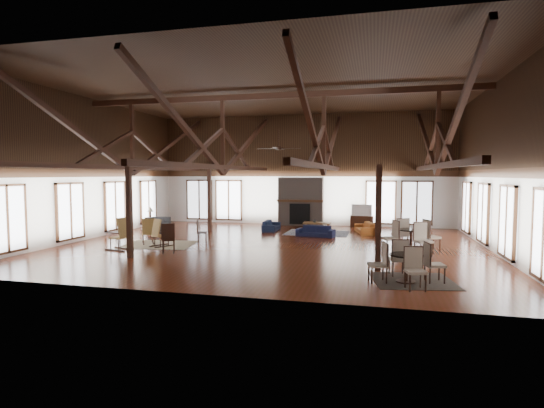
% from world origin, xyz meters
% --- Properties ---
extents(floor, '(16.00, 16.00, 0.00)m').
position_xyz_m(floor, '(0.00, 0.00, 0.00)').
color(floor, '#572212').
rests_on(floor, ground).
extents(ceiling, '(16.00, 14.00, 0.02)m').
position_xyz_m(ceiling, '(0.00, 0.00, 6.00)').
color(ceiling, black).
rests_on(ceiling, wall_back).
extents(wall_back, '(16.00, 0.02, 6.00)m').
position_xyz_m(wall_back, '(0.00, 7.00, 3.00)').
color(wall_back, silver).
rests_on(wall_back, floor).
extents(wall_front, '(16.00, 0.02, 6.00)m').
position_xyz_m(wall_front, '(0.00, -7.00, 3.00)').
color(wall_front, silver).
rests_on(wall_front, floor).
extents(wall_left, '(0.02, 14.00, 6.00)m').
position_xyz_m(wall_left, '(-8.00, 0.00, 3.00)').
color(wall_left, silver).
rests_on(wall_left, floor).
extents(wall_right, '(0.02, 14.00, 6.00)m').
position_xyz_m(wall_right, '(8.00, 0.00, 3.00)').
color(wall_right, silver).
rests_on(wall_right, floor).
extents(roof_truss, '(15.60, 14.07, 3.14)m').
position_xyz_m(roof_truss, '(0.00, 0.00, 4.03)').
color(roof_truss, black).
rests_on(roof_truss, wall_back).
extents(post_grid, '(8.16, 7.16, 3.05)m').
position_xyz_m(post_grid, '(0.00, 0.00, 1.52)').
color(post_grid, black).
rests_on(post_grid, floor).
extents(fireplace, '(2.50, 0.69, 2.60)m').
position_xyz_m(fireplace, '(0.00, 6.67, 1.29)').
color(fireplace, brown).
rests_on(fireplace, floor).
extents(ceiling_fan, '(1.60, 1.60, 0.75)m').
position_xyz_m(ceiling_fan, '(0.50, -1.00, 3.73)').
color(ceiling_fan, black).
rests_on(ceiling_fan, roof_truss).
extents(sofa_navy_front, '(1.74, 0.87, 0.49)m').
position_xyz_m(sofa_navy_front, '(1.36, 2.64, 0.24)').
color(sofa_navy_front, black).
rests_on(sofa_navy_front, floor).
extents(sofa_navy_left, '(1.69, 0.72, 0.49)m').
position_xyz_m(sofa_navy_left, '(-1.05, 4.23, 0.24)').
color(sofa_navy_left, '#121A32').
rests_on(sofa_navy_left, floor).
extents(sofa_orange, '(1.85, 1.05, 0.51)m').
position_xyz_m(sofa_orange, '(3.46, 4.34, 0.25)').
color(sofa_orange, '#A95820').
rests_on(sofa_orange, floor).
extents(coffee_table, '(1.28, 0.65, 0.49)m').
position_xyz_m(coffee_table, '(1.24, 3.98, 0.43)').
color(coffee_table, brown).
rests_on(coffee_table, floor).
extents(vase, '(0.19, 0.19, 0.17)m').
position_xyz_m(vase, '(1.14, 3.91, 0.58)').
color(vase, '#B2B2B2').
rests_on(vase, coffee_table).
extents(armchair, '(1.12, 1.00, 0.68)m').
position_xyz_m(armchair, '(-6.29, 2.55, 0.34)').
color(armchair, '#2F3032').
rests_on(armchair, floor).
extents(side_table_lamp, '(0.44, 0.44, 1.12)m').
position_xyz_m(side_table_lamp, '(-7.21, 3.47, 0.42)').
color(side_table_lamp, black).
rests_on(side_table_lamp, floor).
extents(rocking_chair_a, '(0.79, 0.89, 1.02)m').
position_xyz_m(rocking_chair_a, '(-4.89, -0.81, 0.48)').
color(rocking_chair_a, olive).
rests_on(rocking_chair_a, floor).
extents(rocking_chair_b, '(0.79, 0.94, 1.07)m').
position_xyz_m(rocking_chair_b, '(-4.10, -1.37, 0.51)').
color(rocking_chair_b, olive).
rests_on(rocking_chair_b, floor).
extents(rocking_chair_c, '(1.02, 0.70, 1.20)m').
position_xyz_m(rocking_chair_c, '(-5.06, -2.37, 0.57)').
color(rocking_chair_c, olive).
rests_on(rocking_chair_c, floor).
extents(side_chair_a, '(0.49, 0.49, 0.92)m').
position_xyz_m(side_chair_a, '(-2.99, -0.05, 0.53)').
color(side_chair_a, black).
rests_on(side_chair_a, floor).
extents(side_chair_b, '(0.60, 0.60, 1.07)m').
position_xyz_m(side_chair_b, '(-3.08, -2.58, 0.62)').
color(side_chair_b, black).
rests_on(side_chair_b, floor).
extents(cafe_table_near, '(1.98, 1.98, 1.01)m').
position_xyz_m(cafe_table_near, '(4.69, -4.74, 0.51)').
color(cafe_table_near, black).
rests_on(cafe_table_near, floor).
extents(cafe_table_far, '(2.16, 2.16, 1.12)m').
position_xyz_m(cafe_table_far, '(5.17, -0.19, 0.56)').
color(cafe_table_far, black).
rests_on(cafe_table_far, floor).
extents(cup_near, '(0.13, 0.13, 0.10)m').
position_xyz_m(cup_near, '(4.72, -4.67, 0.78)').
color(cup_near, '#B2B2B2').
rests_on(cup_near, cafe_table_near).
extents(cup_far, '(0.16, 0.16, 0.10)m').
position_xyz_m(cup_far, '(5.23, -0.17, 0.86)').
color(cup_far, '#B2B2B2').
rests_on(cup_far, cafe_table_far).
extents(tv_console, '(1.18, 0.44, 0.59)m').
position_xyz_m(tv_console, '(3.25, 6.75, 0.29)').
color(tv_console, black).
rests_on(tv_console, floor).
extents(television, '(1.06, 0.27, 0.60)m').
position_xyz_m(television, '(3.25, 6.75, 0.89)').
color(television, '#B2B2B2').
rests_on(television, tv_console).
extents(rug_tan, '(2.95, 2.46, 0.01)m').
position_xyz_m(rug_tan, '(-4.35, -0.93, 0.01)').
color(rug_tan, tan).
rests_on(rug_tan, floor).
extents(rug_navy, '(2.94, 2.23, 0.01)m').
position_xyz_m(rug_navy, '(1.28, 3.83, 0.01)').
color(rug_navy, '#192447').
rests_on(rug_navy, floor).
extents(rug_dark, '(2.29, 2.14, 0.01)m').
position_xyz_m(rug_dark, '(4.88, -4.55, 0.01)').
color(rug_dark, black).
rests_on(rug_dark, floor).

